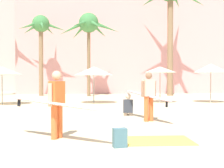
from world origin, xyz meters
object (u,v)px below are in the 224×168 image
cafe_umbrella_0 (211,68)px  backpack (120,138)px  palm_tree_far_left (41,30)px  cafe_umbrella_3 (160,70)px  cafe_umbrella_4 (94,71)px  person_mid_left (128,107)px  person_far_right (56,102)px  person_near_right (148,95)px  cafe_umbrella_2 (2,71)px  beach_towel (157,141)px  palm_tree_center (89,27)px

cafe_umbrella_0 → backpack: bearing=-124.6°
palm_tree_far_left → backpack: 20.82m
cafe_umbrella_0 → cafe_umbrella_3: size_ratio=1.07×
cafe_umbrella_4 → person_mid_left: size_ratio=2.37×
cafe_umbrella_0 → person_far_right: (-8.81, -9.73, -1.26)m
palm_tree_far_left → person_mid_left: size_ratio=7.26×
cafe_umbrella_3 → backpack: (-4.19, -11.04, -1.89)m
person_near_right → cafe_umbrella_4: bearing=-7.7°
cafe_umbrella_0 → person_near_right: (-5.80, -6.96, -1.25)m
cafe_umbrella_2 → beach_towel: cafe_umbrella_2 is taller
cafe_umbrella_3 → person_far_right: 11.60m
cafe_umbrella_0 → beach_towel: (-6.39, -10.18, -2.17)m
palm_tree_center → cafe_umbrella_3: bearing=-60.6°
palm_tree_far_left → palm_tree_center: palm_tree_center is taller
cafe_umbrella_2 → person_mid_left: (6.45, -5.40, -1.67)m
palm_tree_far_left → cafe_umbrella_0: (11.61, -8.89, -3.66)m
beach_towel → person_far_right: person_far_right is taller
palm_tree_center → cafe_umbrella_0: (7.38, -7.78, -3.89)m
palm_tree_far_left → person_far_right: (2.80, -18.63, -4.92)m
cafe_umbrella_2 → cafe_umbrella_3: cafe_umbrella_3 is taller
cafe_umbrella_3 → backpack: size_ratio=5.44×
palm_tree_far_left → beach_towel: (5.22, -19.07, -5.84)m
person_far_right → palm_tree_far_left: bearing=133.3°
cafe_umbrella_0 → backpack: (-7.37, -10.70, -1.98)m
palm_tree_center → person_near_right: (1.58, -14.74, -5.15)m
cafe_umbrella_4 → person_mid_left: (1.12, -5.70, -1.68)m
palm_tree_far_left → palm_tree_center: (4.23, -1.11, 0.23)m
cafe_umbrella_2 → backpack: 12.16m
backpack → cafe_umbrella_3: bearing=-30.4°
backpack → person_near_right: bearing=-32.3°
beach_towel → person_near_right: bearing=79.7°
palm_tree_center → beach_towel: (0.99, -17.96, -6.07)m
cafe_umbrella_0 → person_far_right: 13.19m
person_mid_left → cafe_umbrella_3: bearing=-17.5°
beach_towel → person_mid_left: person_mid_left is taller
person_far_right → palm_tree_center: bearing=120.1°
beach_towel → backpack: backpack is taller
person_mid_left → palm_tree_far_left: bearing=31.6°
cafe_umbrella_3 → beach_towel: (-3.21, -10.52, -2.08)m
palm_tree_far_left → person_mid_left: bearing=-69.2°
cafe_umbrella_2 → cafe_umbrella_4: 5.34m
palm_tree_center → backpack: 19.39m
palm_tree_center → backpack: size_ratio=17.34×
person_mid_left → cafe_umbrella_2: bearing=60.9°
cafe_umbrella_0 → person_far_right: bearing=-132.1°
beach_towel → backpack: bearing=-152.0°
cafe_umbrella_4 → beach_towel: 10.81m
palm_tree_center → person_near_right: palm_tree_center is taller
cafe_umbrella_4 → beach_towel: size_ratio=1.39×
palm_tree_center → beach_towel: bearing=-86.8°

